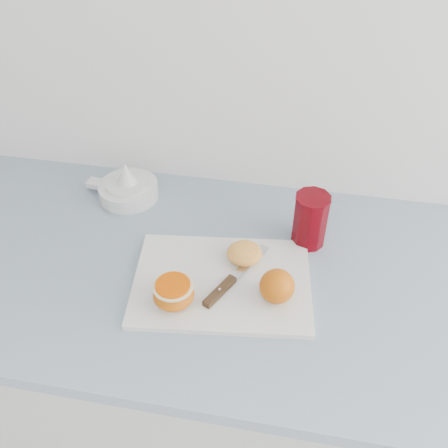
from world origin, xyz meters
name	(u,v)px	position (x,y,z in m)	size (l,w,h in m)	color
counter	(216,382)	(0.09, 1.70, 0.45)	(2.39, 0.64, 0.89)	silver
cutting_board	(222,282)	(0.12, 1.65, 0.90)	(0.35, 0.25, 0.01)	silver
whole_orange	(277,286)	(0.23, 1.63, 0.94)	(0.07, 0.07, 0.07)	#CB4F17
half_orange	(174,293)	(0.04, 1.58, 0.93)	(0.08, 0.08, 0.05)	#CB4F17
squeezed_shell	(245,253)	(0.15, 1.72, 0.92)	(0.07, 0.07, 0.03)	#F29C3D
paring_knife	(225,286)	(0.13, 1.63, 0.91)	(0.11, 0.19, 0.01)	#422F14
citrus_juicer	(128,188)	(-0.16, 1.89, 0.92)	(0.18, 0.14, 0.10)	white
red_tumbler	(310,222)	(0.28, 1.81, 0.95)	(0.08, 0.08, 0.12)	#5B0008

